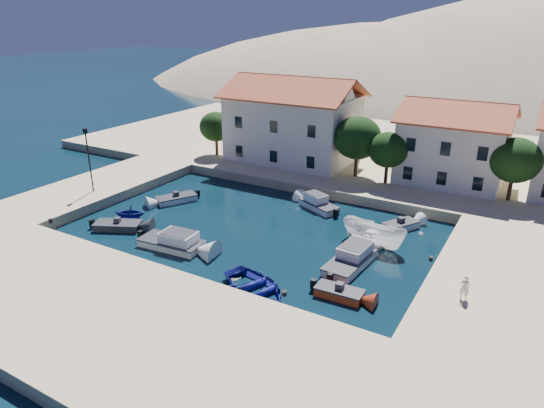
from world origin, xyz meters
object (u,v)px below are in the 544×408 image
Objects in this scene: boat_east at (373,245)px; building_left at (293,118)px; cabin_cruiser_south at (171,242)px; rowboat_south at (255,291)px; lamppost at (88,154)px; cabin_cruiser_east at (350,260)px; building_mid at (454,141)px; pedestrian at (465,287)px.

building_left is at bearing 56.26° from boat_east.
building_left reaches higher than cabin_cruiser_south.
rowboat_south is at bearing -18.52° from cabin_cruiser_south.
lamppost is (-11.50, -20.00, -1.18)m from building_left.
building_left is 25.64m from cabin_cruiser_east.
lamppost is 27.95m from boat_east.
boat_east reaches higher than rowboat_south.
building_left is at bearing 60.10° from lamppost.
building_mid is 23.89m from pedestrian.
cabin_cruiser_east is at bearing 13.01° from cabin_cruiser_south.
pedestrian is (23.57, -21.98, -4.12)m from building_left.
rowboat_south is (9.21, -2.23, -0.48)m from cabin_cruiser_south.
cabin_cruiser_south is (2.07, -24.06, -5.46)m from building_left.
rowboat_south is 3.35× the size of pedestrian.
building_left is 32.49m from pedestrian.
cabin_cruiser_south is 21.64m from pedestrian.
building_mid is at bearing -91.21° from pedestrian.
lamppost is (-29.50, -21.00, -0.47)m from building_mid.
pedestrian reaches higher than cabin_cruiser_east.
boat_east is (13.63, 8.41, -0.48)m from cabin_cruiser_south.
rowboat_south is 0.97× the size of boat_east.
cabin_cruiser_south is 16.02m from boat_east.
cabin_cruiser_east is at bearing -173.00° from boat_east.
pedestrian is at bearing -3.24° from lamppost.
rowboat_south is at bearing -66.79° from building_left.
building_mid reaches higher than cabin_cruiser_east.
cabin_cruiser_east is at bearing 0.52° from lamppost.
pedestrian is at bearing -117.64° from boat_east.
cabin_cruiser_east is 0.99× the size of boat_east.
building_mid is 6.48× the size of pedestrian.
pedestrian is at bearing 0.63° from cabin_cruiser_south.
cabin_cruiser_east reaches higher than rowboat_south.
building_mid reaches higher than lamppost.
cabin_cruiser_south and cabin_cruiser_east have the same top height.
pedestrian is (21.50, 2.08, 1.34)m from cabin_cruiser_south.
pedestrian reaches higher than rowboat_south.
pedestrian is (35.07, -1.98, -2.94)m from lamppost.
building_mid reaches higher than rowboat_south.
cabin_cruiser_east is at bearing -30.09° from pedestrian.
cabin_cruiser_east is at bearing -52.06° from building_left.
building_mid reaches higher than boat_east.
lamppost is 24.10m from rowboat_south.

